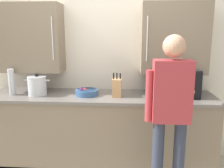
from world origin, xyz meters
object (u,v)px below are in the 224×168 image
microwave_oven (171,82)px  fruit_bowl (87,92)px  knife_block (117,87)px  person_figure (171,108)px  thermos_flask (11,82)px  stock_pot (37,86)px

microwave_oven → fruit_bowl: microwave_oven is taller
knife_block → person_figure: (0.52, -0.64, -0.04)m
knife_block → thermos_flask: 1.28m
knife_block → thermos_flask: bearing=-179.5°
fruit_bowl → person_figure: (0.89, -0.67, 0.03)m
stock_pot → fruit_bowl: stock_pot is taller
stock_pot → microwave_oven: bearing=2.9°
knife_block → person_figure: person_figure is taller
thermos_flask → knife_block: bearing=0.5°
microwave_oven → fruit_bowl: bearing=-177.0°
microwave_oven → person_figure: 0.74m
stock_pot → person_figure: bearing=-23.2°
fruit_bowl → person_figure: 1.11m
stock_pot → thermos_flask: 0.31m
knife_block → fruit_bowl: bearing=175.0°
thermos_flask → person_figure: (1.80, -0.62, -0.09)m
stock_pot → person_figure: person_figure is taller
microwave_oven → knife_block: 0.65m
microwave_oven → thermos_flask: microwave_oven is taller
microwave_oven → knife_block: (-0.65, -0.08, -0.06)m
stock_pot → fruit_bowl: (0.60, 0.03, -0.07)m
microwave_oven → stock_pot: bearing=-177.1°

